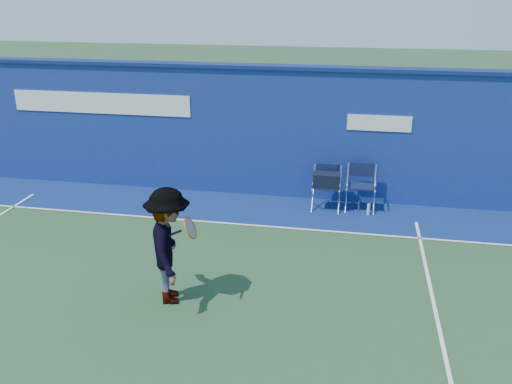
% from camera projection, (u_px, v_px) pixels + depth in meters
% --- Properties ---
extents(ground, '(80.00, 80.00, 0.00)m').
position_uv_depth(ground, '(148.00, 301.00, 8.68)').
color(ground, '#264828').
rests_on(ground, ground).
extents(stadium_wall, '(24.00, 0.50, 3.08)m').
position_uv_depth(stadium_wall, '(224.00, 129.00, 12.91)').
color(stadium_wall, navy).
rests_on(stadium_wall, ground).
extents(out_of_bounds_strip, '(24.00, 1.80, 0.01)m').
position_uv_depth(out_of_bounds_strip, '(214.00, 206.00, 12.45)').
color(out_of_bounds_strip, navy).
rests_on(out_of_bounds_strip, ground).
extents(court_lines, '(24.00, 12.00, 0.01)m').
position_uv_depth(court_lines, '(161.00, 282.00, 9.23)').
color(court_lines, white).
rests_on(court_lines, out_of_bounds_strip).
extents(directors_chair_left, '(0.59, 0.55, 1.00)m').
position_uv_depth(directors_chair_left, '(326.00, 191.00, 12.15)').
color(directors_chair_left, silver).
rests_on(directors_chair_left, ground).
extents(directors_chair_right, '(0.61, 0.55, 1.03)m').
position_uv_depth(directors_chair_right, '(360.00, 196.00, 12.16)').
color(directors_chair_right, silver).
rests_on(directors_chair_right, ground).
extents(water_bottle, '(0.07, 0.07, 0.26)m').
position_uv_depth(water_bottle, '(369.00, 209.00, 11.93)').
color(water_bottle, silver).
rests_on(water_bottle, ground).
extents(tennis_player, '(1.06, 1.39, 1.90)m').
position_uv_depth(tennis_player, '(169.00, 246.00, 8.41)').
color(tennis_player, '#EA4738').
rests_on(tennis_player, ground).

